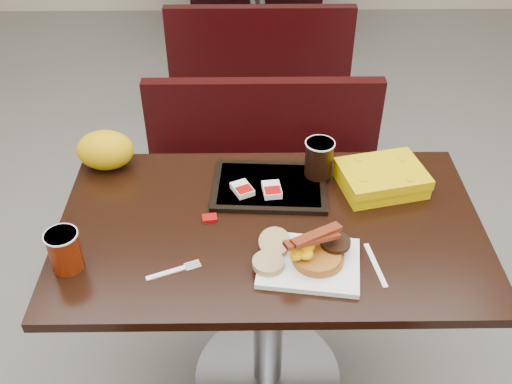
{
  "coord_description": "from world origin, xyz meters",
  "views": [
    {
      "loc": [
        -0.06,
        -1.23,
        1.85
      ],
      "look_at": [
        -0.04,
        0.06,
        0.82
      ],
      "focal_mm": 40.98,
      "sensor_mm": 36.0,
      "label": 1
    }
  ],
  "objects_px": {
    "coffee_cup_far": "(319,159)",
    "clamshell": "(382,178)",
    "knife": "(375,265)",
    "hashbrown_sleeve_right": "(272,190)",
    "bench_far_s": "(259,55)",
    "pancake_stack": "(318,256)",
    "platter": "(309,263)",
    "fork": "(166,273)",
    "table_near": "(269,310)",
    "hashbrown_sleeve_left": "(242,189)",
    "coffee_cup_near": "(65,251)",
    "bench_near_n": "(264,182)",
    "table_far": "(257,7)",
    "paper_bag": "(105,150)",
    "tray": "(269,186)"
  },
  "relations": [
    {
      "from": "knife",
      "to": "coffee_cup_far",
      "type": "height_order",
      "value": "coffee_cup_far"
    },
    {
      "from": "fork",
      "to": "knife",
      "type": "xyz_separation_m",
      "value": [
        0.54,
        0.02,
        -0.0
      ]
    },
    {
      "from": "platter",
      "to": "hashbrown_sleeve_right",
      "type": "relative_size",
      "value": 3.63
    },
    {
      "from": "table_near",
      "to": "pancake_stack",
      "type": "relative_size",
      "value": 8.84
    },
    {
      "from": "table_near",
      "to": "knife",
      "type": "distance_m",
      "value": 0.49
    },
    {
      "from": "hashbrown_sleeve_left",
      "to": "paper_bag",
      "type": "distance_m",
      "value": 0.46
    },
    {
      "from": "pancake_stack",
      "to": "knife",
      "type": "height_order",
      "value": "pancake_stack"
    },
    {
      "from": "table_near",
      "to": "clamshell",
      "type": "height_order",
      "value": "clamshell"
    },
    {
      "from": "table_near",
      "to": "hashbrown_sleeve_right",
      "type": "bearing_deg",
      "value": 86.63
    },
    {
      "from": "platter",
      "to": "fork",
      "type": "distance_m",
      "value": 0.37
    },
    {
      "from": "platter",
      "to": "knife",
      "type": "bearing_deg",
      "value": 7.17
    },
    {
      "from": "table_far",
      "to": "coffee_cup_near",
      "type": "relative_size",
      "value": 10.58
    },
    {
      "from": "pancake_stack",
      "to": "knife",
      "type": "relative_size",
      "value": 0.86
    },
    {
      "from": "coffee_cup_near",
      "to": "hashbrown_sleeve_right",
      "type": "xyz_separation_m",
      "value": [
        0.54,
        0.28,
        -0.03
      ]
    },
    {
      "from": "hashbrown_sleeve_right",
      "to": "clamshell",
      "type": "distance_m",
      "value": 0.34
    },
    {
      "from": "bench_near_n",
      "to": "pancake_stack",
      "type": "distance_m",
      "value": 0.96
    },
    {
      "from": "fork",
      "to": "tray",
      "type": "distance_m",
      "value": 0.45
    },
    {
      "from": "platter",
      "to": "hashbrown_sleeve_left",
      "type": "relative_size",
      "value": 3.79
    },
    {
      "from": "table_far",
      "to": "coffee_cup_far",
      "type": "distance_m",
      "value": 2.44
    },
    {
      "from": "table_near",
      "to": "hashbrown_sleeve_right",
      "type": "xyz_separation_m",
      "value": [
        0.01,
        0.12,
        0.4
      ]
    },
    {
      "from": "bench_far_s",
      "to": "pancake_stack",
      "type": "height_order",
      "value": "pancake_stack"
    },
    {
      "from": "table_near",
      "to": "tray",
      "type": "bearing_deg",
      "value": 89.44
    },
    {
      "from": "table_near",
      "to": "hashbrown_sleeve_left",
      "type": "distance_m",
      "value": 0.43
    },
    {
      "from": "platter",
      "to": "hashbrown_sleeve_right",
      "type": "height_order",
      "value": "hashbrown_sleeve_right"
    },
    {
      "from": "knife",
      "to": "hashbrown_sleeve_right",
      "type": "relative_size",
      "value": 2.21
    },
    {
      "from": "table_far",
      "to": "coffee_cup_near",
      "type": "height_order",
      "value": "coffee_cup_near"
    },
    {
      "from": "knife",
      "to": "hashbrown_sleeve_right",
      "type": "height_order",
      "value": "hashbrown_sleeve_right"
    },
    {
      "from": "hashbrown_sleeve_right",
      "to": "coffee_cup_far",
      "type": "bearing_deg",
      "value": 24.42
    },
    {
      "from": "bench_near_n",
      "to": "fork",
      "type": "distance_m",
      "value": 1.01
    },
    {
      "from": "platter",
      "to": "fork",
      "type": "relative_size",
      "value": 1.8
    },
    {
      "from": "table_near",
      "to": "platter",
      "type": "xyz_separation_m",
      "value": [
        0.09,
        -0.16,
        0.38
      ]
    },
    {
      "from": "platter",
      "to": "hashbrown_sleeve_left",
      "type": "bearing_deg",
      "value": 129.47
    },
    {
      "from": "bench_near_n",
      "to": "tray",
      "type": "distance_m",
      "value": 0.67
    },
    {
      "from": "coffee_cup_near",
      "to": "clamshell",
      "type": "distance_m",
      "value": 0.93
    },
    {
      "from": "pancake_stack",
      "to": "fork",
      "type": "xyz_separation_m",
      "value": [
        -0.39,
        -0.03,
        -0.03
      ]
    },
    {
      "from": "hashbrown_sleeve_left",
      "to": "clamshell",
      "type": "bearing_deg",
      "value": -21.19
    },
    {
      "from": "table_near",
      "to": "platter",
      "type": "height_order",
      "value": "platter"
    },
    {
      "from": "bench_near_n",
      "to": "table_far",
      "type": "bearing_deg",
      "value": 90.0
    },
    {
      "from": "coffee_cup_near",
      "to": "fork",
      "type": "height_order",
      "value": "coffee_cup_near"
    },
    {
      "from": "coffee_cup_near",
      "to": "knife",
      "type": "height_order",
      "value": "coffee_cup_near"
    },
    {
      "from": "platter",
      "to": "coffee_cup_near",
      "type": "xyz_separation_m",
      "value": [
        -0.63,
        0.0,
        0.05
      ]
    },
    {
      "from": "table_near",
      "to": "clamshell",
      "type": "xyz_separation_m",
      "value": [
        0.34,
        0.16,
        0.41
      ]
    },
    {
      "from": "table_far",
      "to": "platter",
      "type": "xyz_separation_m",
      "value": [
        0.09,
        -2.76,
        0.38
      ]
    },
    {
      "from": "bench_near_n",
      "to": "knife",
      "type": "xyz_separation_m",
      "value": [
        0.27,
        -0.87,
        0.39
      ]
    },
    {
      "from": "coffee_cup_far",
      "to": "clamshell",
      "type": "bearing_deg",
      "value": -13.95
    },
    {
      "from": "table_near",
      "to": "bench_near_n",
      "type": "bearing_deg",
      "value": 90.0
    },
    {
      "from": "fork",
      "to": "platter",
      "type": "bearing_deg",
      "value": -18.3
    },
    {
      "from": "bench_near_n",
      "to": "table_far",
      "type": "xyz_separation_m",
      "value": [
        0.0,
        1.9,
        0.02
      ]
    },
    {
      "from": "clamshell",
      "to": "table_far",
      "type": "bearing_deg",
      "value": 84.94
    },
    {
      "from": "coffee_cup_near",
      "to": "hashbrown_sleeve_right",
      "type": "height_order",
      "value": "coffee_cup_near"
    }
  ]
}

